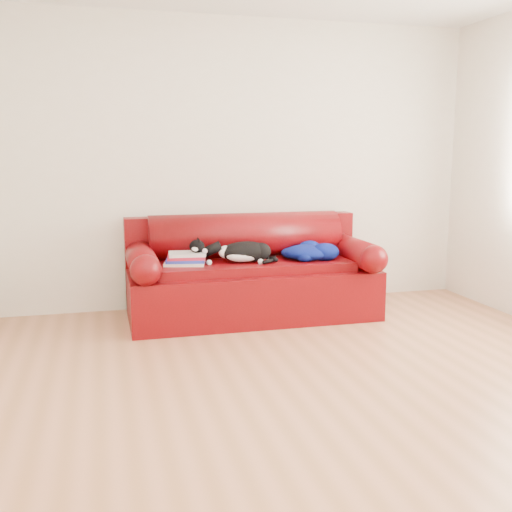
# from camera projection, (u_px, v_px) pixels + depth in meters

# --- Properties ---
(ground) EXTENTS (4.50, 4.50, 0.00)m
(ground) POSITION_uv_depth(u_px,v_px,m) (304.00, 378.00, 3.79)
(ground) COLOR #9B653E
(ground) RESTS_ON ground
(room_shell) EXTENTS (4.52, 4.02, 2.61)m
(room_shell) POSITION_uv_depth(u_px,v_px,m) (327.00, 109.00, 3.55)
(room_shell) COLOR beige
(room_shell) RESTS_ON ground
(sofa_base) EXTENTS (2.10, 0.90, 0.50)m
(sofa_base) POSITION_uv_depth(u_px,v_px,m) (252.00, 290.00, 5.18)
(sofa_base) COLOR #3F0203
(sofa_base) RESTS_ON ground
(sofa_back) EXTENTS (2.10, 1.01, 0.88)m
(sofa_back) POSITION_uv_depth(u_px,v_px,m) (245.00, 251.00, 5.36)
(sofa_back) COLOR #3F0203
(sofa_back) RESTS_ON ground
(book_stack) EXTENTS (0.37, 0.32, 0.10)m
(book_stack) POSITION_uv_depth(u_px,v_px,m) (186.00, 259.00, 4.92)
(book_stack) COLOR beige
(book_stack) RESTS_ON sofa_base
(cat) EXTENTS (0.59, 0.30, 0.22)m
(cat) POSITION_uv_depth(u_px,v_px,m) (245.00, 252.00, 5.01)
(cat) COLOR black
(cat) RESTS_ON sofa_base
(blanket) EXTENTS (0.50, 0.45, 0.15)m
(blanket) POSITION_uv_depth(u_px,v_px,m) (309.00, 251.00, 5.17)
(blanket) COLOR #07024C
(blanket) RESTS_ON sofa_base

